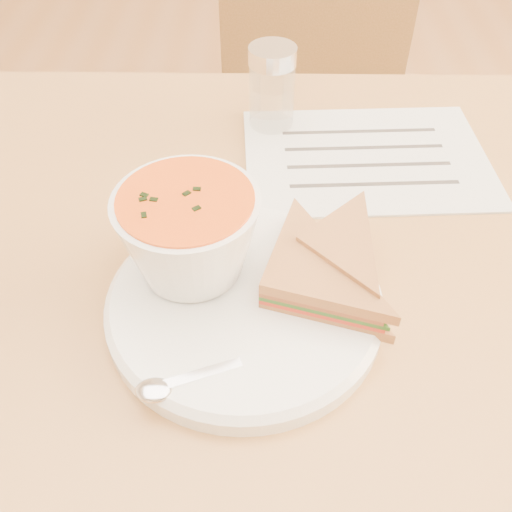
# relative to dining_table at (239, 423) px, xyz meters

# --- Properties ---
(dining_table) EXTENTS (1.00, 0.70, 0.75)m
(dining_table) POSITION_rel_dining_table_xyz_m (0.00, 0.00, 0.00)
(dining_table) COLOR brown
(dining_table) RESTS_ON floor
(chair_far) EXTENTS (0.44, 0.44, 0.95)m
(chair_far) POSITION_rel_dining_table_xyz_m (0.14, 0.64, 0.10)
(chair_far) COLOR brown
(chair_far) RESTS_ON floor
(plate) EXTENTS (0.31, 0.31, 0.02)m
(plate) POSITION_rel_dining_table_xyz_m (0.02, -0.09, 0.38)
(plate) COLOR white
(plate) RESTS_ON dining_table
(soup_bowl) EXTENTS (0.13, 0.13, 0.09)m
(soup_bowl) POSITION_rel_dining_table_xyz_m (-0.03, -0.05, 0.43)
(soup_bowl) COLOR white
(soup_bowl) RESTS_ON plate
(sandwich_half_a) EXTENTS (0.15, 0.15, 0.04)m
(sandwich_half_a) POSITION_rel_dining_table_xyz_m (0.03, -0.10, 0.41)
(sandwich_half_a) COLOR #B1763E
(sandwich_half_a) RESTS_ON plate
(sandwich_half_b) EXTENTS (0.13, 0.13, 0.03)m
(sandwich_half_b) POSITION_rel_dining_table_xyz_m (0.06, -0.05, 0.42)
(sandwich_half_b) COLOR #B1763E
(sandwich_half_b) RESTS_ON plate
(spoon) EXTENTS (0.15, 0.08, 0.01)m
(spoon) POSITION_rel_dining_table_xyz_m (-0.01, -0.17, 0.40)
(spoon) COLOR silver
(spoon) RESTS_ON plate
(paper_menu) EXTENTS (0.30, 0.23, 0.00)m
(paper_menu) POSITION_rel_dining_table_xyz_m (0.15, 0.15, 0.38)
(paper_menu) COLOR white
(paper_menu) RESTS_ON dining_table
(condiment_shaker) EXTENTS (0.07, 0.07, 0.10)m
(condiment_shaker) POSITION_rel_dining_table_xyz_m (0.04, 0.22, 0.43)
(condiment_shaker) COLOR silver
(condiment_shaker) RESTS_ON dining_table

